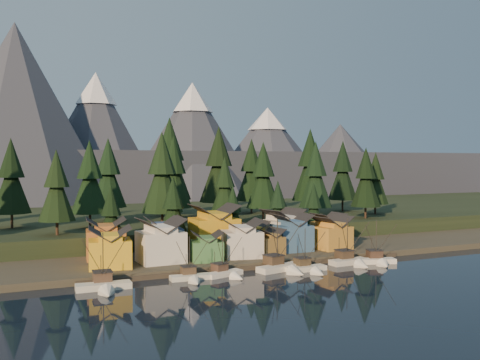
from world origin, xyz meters
name	(u,v)px	position (x,y,z in m)	size (l,w,h in m)	color
ground	(290,283)	(0.00, 0.00, 0.00)	(500.00, 500.00, 0.00)	black
shore_strip	(216,250)	(0.00, 40.00, 0.75)	(400.00, 50.00, 1.50)	#3C382B
hillside	(163,222)	(0.00, 90.00, 3.00)	(420.00, 100.00, 6.00)	black
dock	(254,266)	(0.00, 16.50, 0.50)	(80.00, 4.00, 1.00)	#484034
mountain_ridge	(93,159)	(-4.20, 213.59, 26.06)	(560.00, 190.00, 90.00)	#444758
boat_0	(104,279)	(-35.35, 9.04, 2.27)	(10.85, 11.73, 12.14)	beige
boat_1	(191,272)	(-17.47, 10.23, 1.91)	(8.71, 9.39, 10.01)	beige
boat_2	(227,268)	(-9.31, 10.57, 1.85)	(9.18, 9.57, 9.91)	white
boat_3	(283,261)	(4.13, 10.23, 2.40)	(11.72, 12.33, 12.79)	silver
boat_4	(309,263)	(9.30, 7.66, 1.96)	(9.68, 10.52, 10.62)	white
boat_5	(352,255)	(22.74, 10.17, 2.38)	(10.10, 10.93, 12.21)	silver
boat_6	(379,255)	(29.29, 8.46, 2.29)	(9.51, 10.10, 11.51)	white
house_front_0	(110,246)	(-31.52, 23.37, 6.18)	(10.05, 9.63, 8.91)	gold
house_front_1	(161,239)	(-19.75, 24.78, 6.82)	(10.11, 9.74, 10.13)	silver
house_front_2	(207,245)	(-9.57, 21.91, 5.12)	(8.43, 8.47, 6.89)	#3F7540
house_front_3	(242,237)	(0.03, 23.21, 6.28)	(10.41, 10.08, 9.09)	beige
house_front_4	(268,241)	(7.48, 23.63, 4.86)	(7.29, 7.70, 6.40)	olive
house_front_5	(292,232)	(15.61, 26.12, 6.47)	(9.37, 8.59, 9.47)	#375B82
house_front_6	(332,232)	(26.59, 24.28, 6.06)	(9.68, 9.27, 8.69)	gold
house_back_0	(106,237)	(-30.37, 34.44, 6.59)	(9.90, 9.59, 9.69)	#AF672D
house_back_1	(164,236)	(-17.24, 31.04, 6.58)	(9.58, 9.67, 9.68)	#33497A
house_back_2	(214,227)	(-2.75, 34.30, 7.79)	(11.69, 10.80, 11.97)	gold
house_back_3	(252,235)	(6.29, 30.47, 5.54)	(7.58, 6.74, 7.69)	#B08E2D
house_back_4	(283,227)	(16.53, 32.69, 6.86)	(10.90, 10.61, 10.20)	beige
house_back_5	(328,228)	(30.17, 31.03, 6.05)	(7.84, 7.93, 8.66)	olive
tree_hill_1	(11,179)	(-50.00, 68.00, 19.78)	(10.82, 10.82, 25.20)	#332319
tree_hill_2	(57,188)	(-40.00, 48.00, 17.85)	(9.31, 9.31, 21.69)	#332319
tree_hill_3	(90,180)	(-30.00, 60.00, 19.47)	(10.58, 10.58, 24.64)	#332319
tree_hill_4	(108,176)	(-22.00, 75.00, 20.19)	(11.15, 11.15, 25.96)	#332319
tree_hill_5	(162,175)	(-12.00, 50.00, 20.71)	(11.55, 11.55, 26.90)	#332319
tree_hill_6	(173,175)	(-4.00, 65.00, 20.46)	(11.35, 11.35, 26.44)	#332319
tree_hill_7	(225,188)	(6.00, 48.00, 16.94)	(8.60, 8.60, 20.03)	#332319
tree_hill_8	(219,167)	(14.00, 72.00, 22.62)	(13.05, 13.05, 30.39)	#332319
tree_hill_9	(263,178)	(22.00, 55.00, 19.55)	(10.64, 10.64, 24.79)	#332319
tree_hill_10	(251,172)	(30.00, 80.00, 20.66)	(11.51, 11.51, 26.81)	#332319
tree_hill_11	(316,177)	(38.00, 50.00, 19.67)	(10.74, 10.74, 25.01)	#332319
tree_hill_12	(310,168)	(46.00, 66.00, 22.44)	(12.91, 12.91, 30.07)	#332319
tree_hill_13	(366,179)	(56.00, 48.00, 18.72)	(9.99, 9.99, 23.28)	#332319
tree_hill_14	(343,173)	(64.00, 72.00, 20.41)	(11.32, 11.32, 26.37)	#332319
tree_hill_15	(170,162)	(0.00, 82.00, 24.41)	(14.45, 14.45, 33.67)	#332319
tree_hill_17	(375,180)	(68.00, 58.00, 17.95)	(9.39, 9.39, 21.88)	#332319
tree_shore_0	(111,216)	(-28.00, 40.00, 10.95)	(7.43, 7.43, 17.30)	#332319
tree_shore_1	(173,210)	(-12.00, 40.00, 12.07)	(8.30, 8.30, 19.34)	#332319
tree_shore_2	(233,213)	(5.00, 40.00, 10.48)	(7.06, 7.06, 16.45)	#332319
tree_shore_3	(278,209)	(19.00, 40.00, 11.17)	(7.60, 7.60, 17.71)	#332319
tree_shore_4	(314,209)	(31.00, 40.00, 10.68)	(7.22, 7.22, 16.82)	#332319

